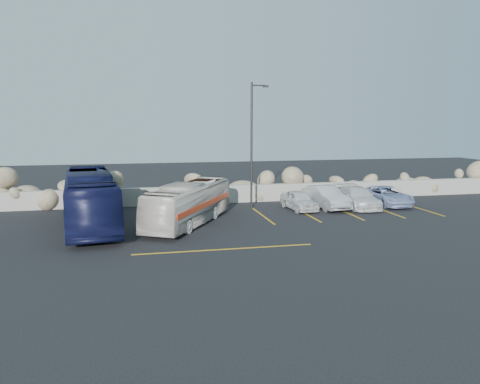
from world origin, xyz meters
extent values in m
plane|color=black|center=(0.00, 0.00, 0.00)|extent=(90.00, 90.00, 0.00)
cube|color=gray|center=(0.00, 12.00, 0.60)|extent=(60.00, 0.40, 1.20)
cube|color=#C69117|center=(-2.50, 7.00, 0.01)|extent=(0.12, 5.00, 0.01)
cube|color=#C69117|center=(2.60, 7.00, 0.01)|extent=(0.12, 5.00, 0.01)
cube|color=#C69117|center=(5.30, 7.00, 0.01)|extent=(0.12, 5.00, 0.01)
cube|color=#C69117|center=(7.90, 7.00, 0.01)|extent=(0.12, 5.00, 0.01)
cube|color=#C69117|center=(10.50, 7.00, 0.01)|extent=(0.12, 5.00, 0.01)
cube|color=#C69117|center=(13.10, 7.00, 0.01)|extent=(0.12, 5.00, 0.01)
cube|color=#C69117|center=(-1.00, 0.20, 0.01)|extent=(8.00, 0.12, 0.01)
cylinder|color=#292624|center=(2.50, 9.50, 4.00)|extent=(0.14, 0.14, 8.00)
cylinder|color=#292624|center=(2.95, 9.50, 7.80)|extent=(0.90, 0.08, 0.08)
cube|color=#292624|center=(3.40, 9.50, 7.75)|extent=(0.35, 0.18, 0.12)
imported|color=silver|center=(-1.91, 5.71, 1.15)|extent=(5.73, 8.12, 2.30)
imported|color=#101338|center=(-7.13, 6.44, 1.47)|extent=(3.71, 10.74, 2.93)
imported|color=silver|center=(5.36, 8.42, 0.61)|extent=(1.71, 3.69, 1.22)
imported|color=#AEAEB3|center=(7.24, 8.59, 0.71)|extent=(1.94, 4.47, 1.43)
imported|color=silver|center=(9.33, 8.36, 0.67)|extent=(2.15, 4.71, 1.34)
imported|color=#8998C2|center=(11.70, 8.76, 0.62)|extent=(2.07, 4.49, 1.25)
camera|label=1|loc=(-4.62, -19.40, 5.55)|focal=35.00mm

